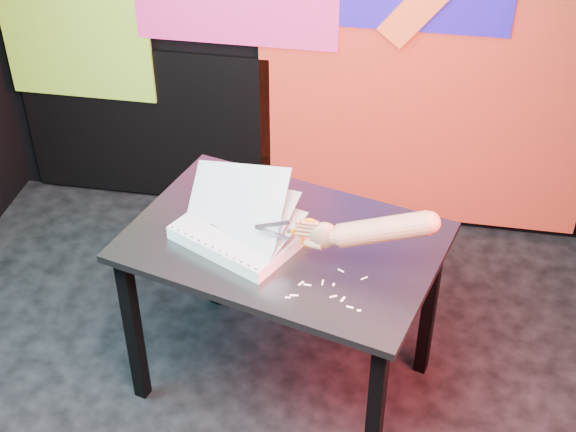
# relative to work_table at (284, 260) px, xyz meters

# --- Properties ---
(room) EXTENTS (3.01, 3.01, 2.71)m
(room) POSITION_rel_work_table_xyz_m (-0.18, -0.30, 0.70)
(room) COLOR black
(room) RESTS_ON ground
(backdrop) EXTENTS (2.88, 0.05, 2.08)m
(backdrop) POSITION_rel_work_table_xyz_m (-0.12, 1.17, 0.31)
(backdrop) COLOR red
(backdrop) RESTS_ON ground
(work_table) EXTENTS (1.26, 1.00, 0.75)m
(work_table) POSITION_rel_work_table_xyz_m (0.00, 0.00, 0.00)
(work_table) COLOR black
(work_table) RESTS_ON ground
(printout_stack) EXTENTS (0.51, 0.47, 0.31)m
(printout_stack) POSITION_rel_work_table_xyz_m (-0.16, -0.03, 0.13)
(printout_stack) COLOR silver
(printout_stack) RESTS_ON work_table
(scissors) EXTENTS (0.22, 0.01, 0.13)m
(scissors) POSITION_rel_work_table_xyz_m (0.10, -0.14, 0.25)
(scissors) COLOR #ADB6CC
(scissors) RESTS_ON printout_stack
(hand_forearm) EXTENTS (0.46, 0.09, 0.19)m
(hand_forearm) POSITION_rel_work_table_xyz_m (0.32, -0.15, 0.29)
(hand_forearm) COLOR #9D7456
(hand_forearm) RESTS_ON work_table
(paper_clippings) EXTENTS (0.26, 0.20, 0.00)m
(paper_clippings) POSITION_rel_work_table_xyz_m (0.19, -0.25, 0.10)
(paper_clippings) COLOR white
(paper_clippings) RESTS_ON work_table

